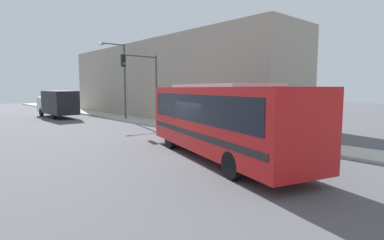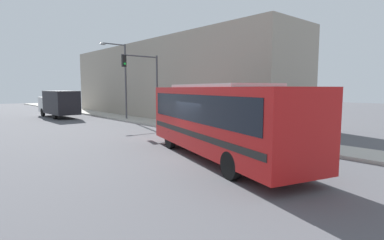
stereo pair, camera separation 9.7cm
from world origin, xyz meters
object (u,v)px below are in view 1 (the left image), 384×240
at_px(street_lamp, 121,75).
at_px(traffic_light_pole, 145,77).
at_px(delivery_truck, 57,103).
at_px(fire_hydrant, 201,125).
at_px(city_bus, 220,116).
at_px(parking_meter, 173,115).

bearing_deg(street_lamp, traffic_light_pole, -98.73).
xyz_separation_m(delivery_truck, street_lamp, (3.81, -7.02, 2.85)).
bearing_deg(fire_hydrant, traffic_light_pole, 99.46).
relative_size(city_bus, street_lamp, 1.45).
bearing_deg(city_bus, delivery_truck, 104.66).
bearing_deg(fire_hydrant, parking_meter, 90.00).
bearing_deg(fire_hydrant, street_lamp, 90.49).
xyz_separation_m(fire_hydrant, street_lamp, (-0.09, 11.08, 3.88)).
bearing_deg(delivery_truck, street_lamp, -61.53).
distance_m(city_bus, street_lamp, 18.04).
height_order(city_bus, traffic_light_pole, traffic_light_pole).
bearing_deg(street_lamp, parking_meter, -89.31).
bearing_deg(parking_meter, delivery_truck, 104.70).
distance_m(delivery_truck, parking_meter, 15.39).
xyz_separation_m(city_bus, delivery_truck, (0.76, 24.29, -0.33)).
bearing_deg(parking_meter, city_bus, -116.34).
height_order(parking_meter, street_lamp, street_lamp).
distance_m(city_bus, fire_hydrant, 7.87).
distance_m(delivery_truck, street_lamp, 8.48).
xyz_separation_m(city_bus, traffic_light_pole, (3.73, 11.80, 2.10)).
distance_m(delivery_truck, fire_hydrant, 18.55).
bearing_deg(fire_hydrant, delivery_truck, 102.16).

